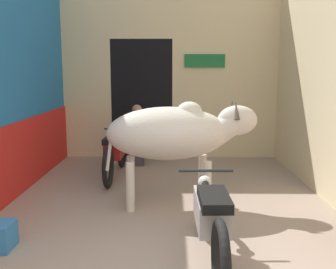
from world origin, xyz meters
TOP-DOWN VIEW (x-y plane):
  - wall_left_shopfront at (-2.29, 2.54)m, footprint 0.25×5.11m
  - wall_back_with_doorway at (-0.25, 5.39)m, footprint 4.41×0.93m
  - wall_right_with_door at (2.29, 2.51)m, footprint 0.22×5.11m
  - cow at (0.10, 2.14)m, footprint 2.05×0.88m
  - motorcycle_near at (0.43, 0.51)m, footprint 0.58×1.99m
  - motorcycle_far at (-0.92, 3.57)m, footprint 0.58×2.00m
  - shopkeeper_seated at (-0.63, 4.47)m, footprint 0.40×0.33m
  - plastic_stool at (-1.00, 4.56)m, footprint 0.31×0.31m

SIDE VIEW (x-z plane):
  - plastic_stool at x=-1.00m, z-range 0.02..0.42m
  - motorcycle_far at x=-0.92m, z-range 0.05..0.82m
  - motorcycle_near at x=0.43m, z-range 0.06..0.84m
  - shopkeeper_seated at x=-0.63m, z-range 0.02..1.18m
  - cow at x=0.10m, z-range 0.27..1.71m
  - wall_back_with_doorway at x=-0.25m, z-range -0.29..3.54m
  - wall_left_shopfront at x=-2.29m, z-range -0.06..3.77m
  - wall_right_with_door at x=2.29m, z-range -0.03..3.81m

